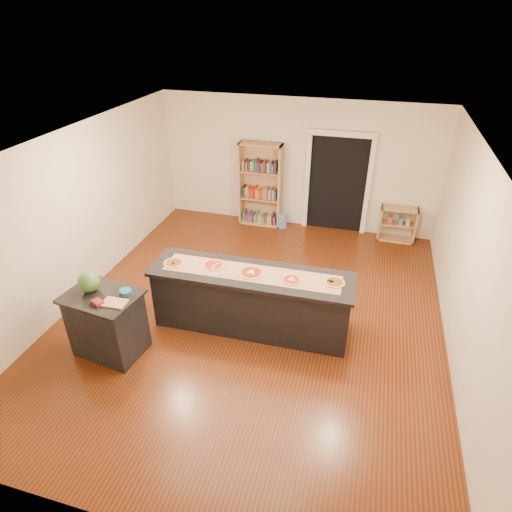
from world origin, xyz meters
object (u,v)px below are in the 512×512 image
(bookshelf, at_px, (260,185))
(side_counter, at_px, (107,323))
(watermelon, at_px, (89,282))
(waste_bin, at_px, (282,221))
(low_shelf, at_px, (397,224))
(kitchen_island, at_px, (252,300))

(bookshelf, bearing_deg, side_counter, -102.17)
(side_counter, relative_size, watermelon, 3.42)
(side_counter, bearing_deg, waste_bin, 79.19)
(bookshelf, bearing_deg, low_shelf, 0.08)
(kitchen_island, relative_size, watermelon, 10.31)
(waste_bin, bearing_deg, side_counter, -108.50)
(kitchen_island, height_order, low_shelf, kitchen_island)
(bookshelf, relative_size, waste_bin, 5.92)
(bookshelf, xyz_separation_m, watermelon, (-1.19, -4.59, 0.21))
(kitchen_island, bearing_deg, low_shelf, 57.46)
(kitchen_island, xyz_separation_m, low_shelf, (2.19, 3.58, -0.13))
(kitchen_island, xyz_separation_m, watermelon, (-2.01, -1.02, 0.64))
(side_counter, distance_m, bookshelf, 4.77)
(kitchen_island, height_order, side_counter, kitchen_island)
(kitchen_island, xyz_separation_m, bookshelf, (-0.82, 3.57, 0.43))
(kitchen_island, xyz_separation_m, side_counter, (-1.82, -1.07, -0.00))
(low_shelf, bearing_deg, kitchen_island, -121.45)
(side_counter, distance_m, watermelon, 0.67)
(low_shelf, bearing_deg, side_counter, -130.79)
(waste_bin, bearing_deg, low_shelf, 1.49)
(bookshelf, relative_size, watermelon, 6.35)
(side_counter, xyz_separation_m, watermelon, (-0.19, 0.05, 0.64))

